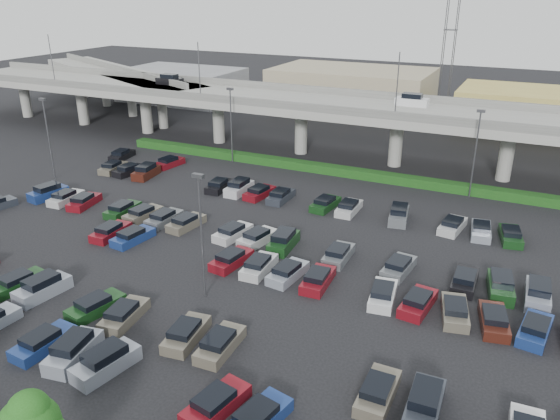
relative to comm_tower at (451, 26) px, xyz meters
name	(u,v)px	position (x,y,z in m)	size (l,w,h in m)	color
ground	(252,254)	(-4.00, -74.00, -15.61)	(280.00, 280.00, 0.00)	black
overpass	(360,112)	(-4.25, -41.97, -8.64)	(150.00, 13.00, 15.80)	gray
on_ramp	(118,76)	(-56.10, -30.95, -8.76)	(50.93, 30.13, 8.80)	gray
hedge	(343,171)	(-4.00, -49.00, -15.06)	(66.00, 1.60, 1.10)	#124015
tree_row	(7,418)	(-3.30, -100.53, -12.09)	(65.07, 3.66, 5.94)	#332316
parked_cars	(230,264)	(-4.32, -77.50, -15.01)	(63.17, 41.65, 1.67)	#2D313A
light_poles	(222,178)	(-8.12, -72.00, -9.37)	(66.90, 48.38, 10.30)	#444449
distant_buildings	(480,104)	(8.38, -12.19, -11.87)	(138.00, 24.00, 9.00)	gray
comm_tower	(451,26)	(0.00, 0.00, 0.00)	(2.40, 2.40, 30.00)	#444449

